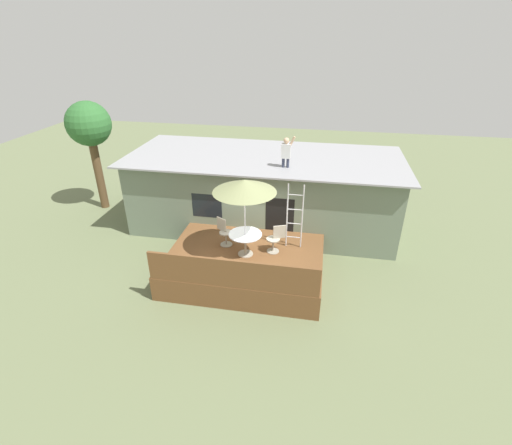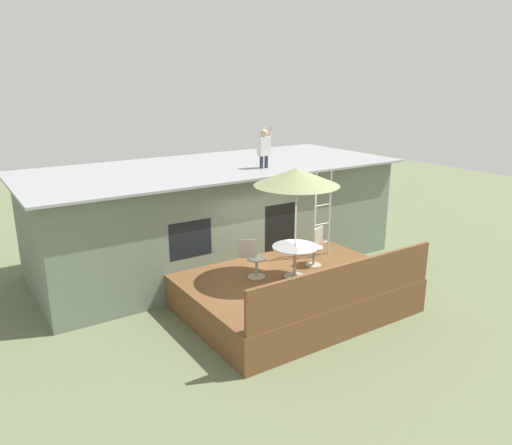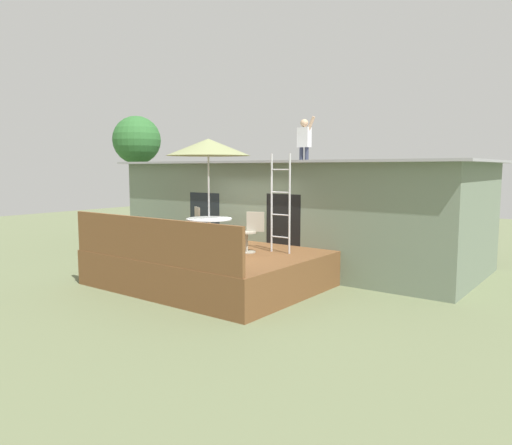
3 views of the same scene
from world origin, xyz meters
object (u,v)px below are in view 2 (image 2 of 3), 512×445
at_px(patio_umbrella, 297,177).
at_px(patio_chair_right, 315,247).
at_px(patio_table, 295,253).
at_px(step_ladder, 322,215).
at_px(patio_chair_left, 253,259).
at_px(person_figure, 264,146).

height_order(patio_umbrella, patio_chair_right, patio_umbrella).
distance_m(patio_table, step_ladder, 1.72).
bearing_deg(step_ladder, patio_table, -152.40).
height_order(patio_chair_left, patio_chair_right, same).
distance_m(patio_umbrella, patio_chair_left, 2.12).
xyz_separation_m(patio_umbrella, patio_chair_right, (0.91, 0.35, -1.89)).
height_order(person_figure, patio_chair_left, person_figure).
xyz_separation_m(patio_table, patio_umbrella, (0.00, 0.00, 1.76)).
distance_m(patio_umbrella, patio_chair_right, 2.13).
relative_size(patio_table, patio_chair_left, 1.13).
distance_m(patio_table, patio_chair_right, 0.98).
bearing_deg(person_figure, patio_umbrella, -109.40).
xyz_separation_m(step_ladder, person_figure, (-0.53, 1.86, 1.58)).
bearing_deg(patio_umbrella, patio_chair_left, 148.23).
xyz_separation_m(patio_umbrella, step_ladder, (1.45, 0.76, -1.25)).
xyz_separation_m(patio_chair_left, patio_chair_right, (1.72, -0.15, 0.00)).
bearing_deg(patio_table, person_figure, 70.60).
xyz_separation_m(patio_umbrella, patio_chair_left, (-0.81, 0.50, -1.89)).
relative_size(step_ladder, patio_chair_left, 2.39).
distance_m(person_figure, patio_chair_left, 3.52).
distance_m(patio_table, person_figure, 3.48).
bearing_deg(patio_chair_left, person_figure, 82.47).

